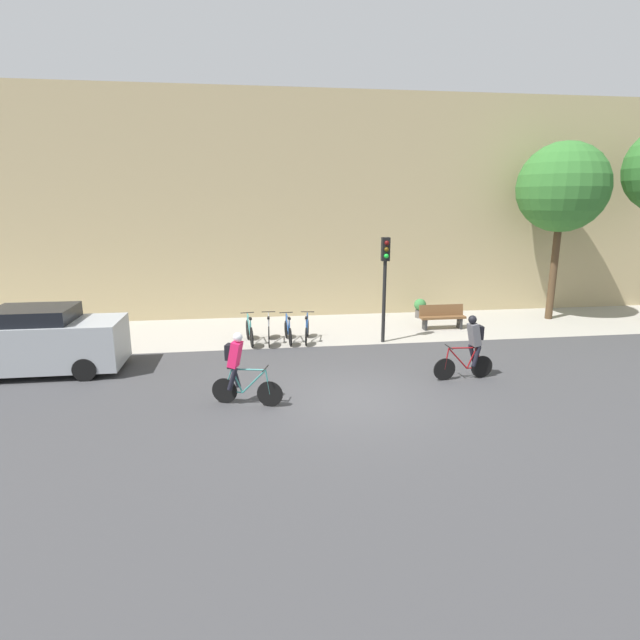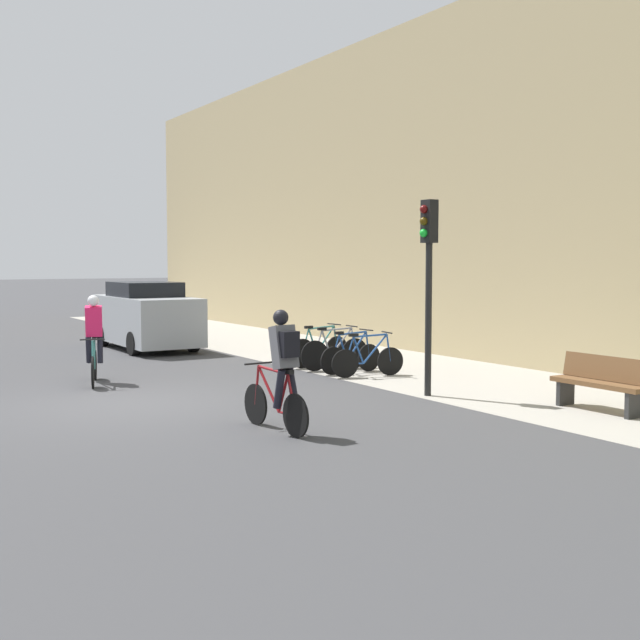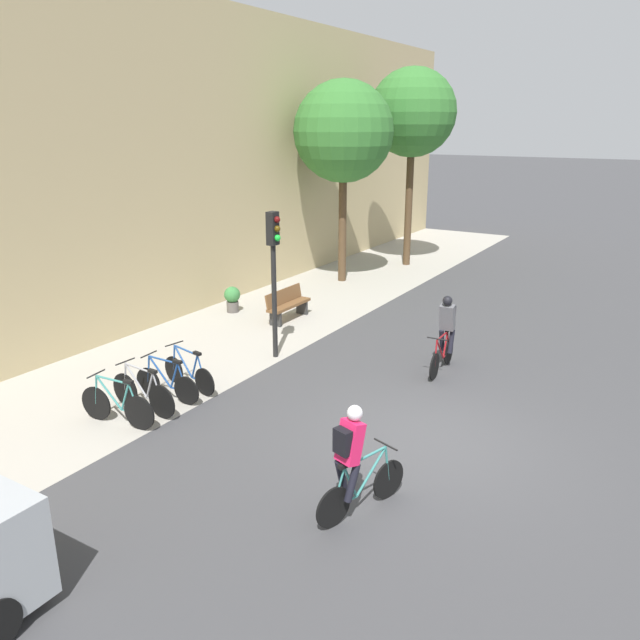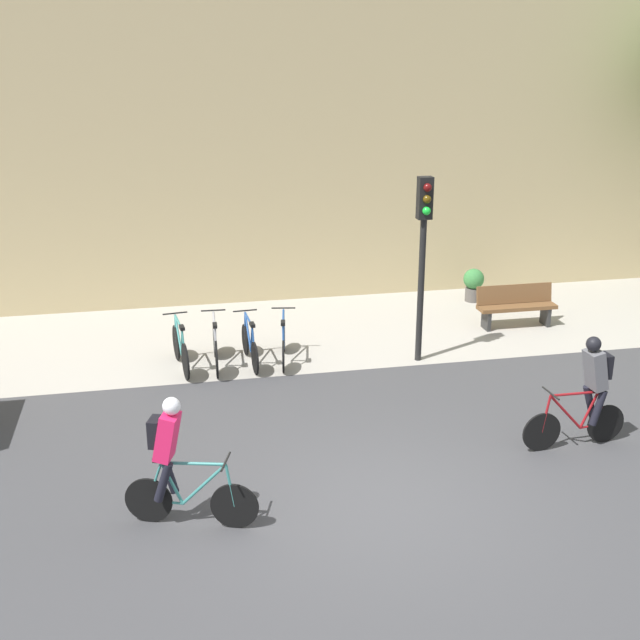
{
  "view_description": "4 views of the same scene",
  "coord_description": "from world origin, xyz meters",
  "px_view_note": "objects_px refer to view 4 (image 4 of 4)",
  "views": [
    {
      "loc": [
        -2.28,
        -11.01,
        4.7
      ],
      "look_at": [
        -0.31,
        3.29,
        1.19
      ],
      "focal_mm": 28.0,
      "sensor_mm": 36.0,
      "label": 1
    },
    {
      "loc": [
        13.2,
        -4.37,
        2.41
      ],
      "look_at": [
        1.34,
        2.92,
        1.4
      ],
      "focal_mm": 45.0,
      "sensor_mm": 36.0,
      "label": 2
    },
    {
      "loc": [
        -9.49,
        -3.52,
        5.42
      ],
      "look_at": [
        1.05,
        2.9,
        1.51
      ],
      "focal_mm": 35.0,
      "sensor_mm": 36.0,
      "label": 3
    },
    {
      "loc": [
        -2.62,
        -8.83,
        5.78
      ],
      "look_at": [
        -0.15,
        3.37,
        1.44
      ],
      "focal_mm": 45.0,
      "sensor_mm": 36.0,
      "label": 4
    }
  ],
  "objects_px": {
    "cyclist_pink": "(173,457)",
    "cyclist_grey": "(590,387)",
    "parked_bike_0": "(181,349)",
    "parked_bike_3": "(284,342)",
    "parked_bike_2": "(250,345)",
    "parked_bike_1": "(215,346)",
    "potted_plant": "(473,283)",
    "bench": "(516,305)",
    "traffic_light_pole": "(423,236)"
  },
  "relations": [
    {
      "from": "cyclist_pink",
      "to": "cyclist_grey",
      "type": "height_order",
      "value": "cyclist_pink"
    },
    {
      "from": "parked_bike_0",
      "to": "parked_bike_3",
      "type": "distance_m",
      "value": 1.93
    },
    {
      "from": "parked_bike_0",
      "to": "parked_bike_2",
      "type": "bearing_deg",
      "value": -0.04
    },
    {
      "from": "cyclist_grey",
      "to": "parked_bike_0",
      "type": "height_order",
      "value": "cyclist_grey"
    },
    {
      "from": "parked_bike_2",
      "to": "cyclist_grey",
      "type": "bearing_deg",
      "value": -42.72
    },
    {
      "from": "parked_bike_0",
      "to": "parked_bike_3",
      "type": "bearing_deg",
      "value": -0.05
    },
    {
      "from": "parked_bike_3",
      "to": "parked_bike_0",
      "type": "bearing_deg",
      "value": 179.95
    },
    {
      "from": "parked_bike_1",
      "to": "potted_plant",
      "type": "distance_m",
      "value": 6.82
    },
    {
      "from": "parked_bike_3",
      "to": "bench",
      "type": "relative_size",
      "value": 0.96
    },
    {
      "from": "cyclist_grey",
      "to": "traffic_light_pole",
      "type": "xyz_separation_m",
      "value": [
        -1.39,
        3.75,
        1.49
      ]
    },
    {
      "from": "cyclist_pink",
      "to": "potted_plant",
      "type": "xyz_separation_m",
      "value": [
        7.1,
        7.93,
        -0.51
      ]
    },
    {
      "from": "cyclist_grey",
      "to": "traffic_light_pole",
      "type": "height_order",
      "value": "traffic_light_pole"
    },
    {
      "from": "cyclist_pink",
      "to": "parked_bike_1",
      "type": "distance_m",
      "value": 5.23
    },
    {
      "from": "cyclist_grey",
      "to": "parked_bike_3",
      "type": "height_order",
      "value": "cyclist_grey"
    },
    {
      "from": "cyclist_pink",
      "to": "parked_bike_3",
      "type": "distance_m",
      "value": 5.59
    },
    {
      "from": "parked_bike_3",
      "to": "traffic_light_pole",
      "type": "distance_m",
      "value": 3.29
    },
    {
      "from": "parked_bike_1",
      "to": "bench",
      "type": "distance_m",
      "value": 6.51
    },
    {
      "from": "cyclist_grey",
      "to": "bench",
      "type": "distance_m",
      "value": 5.35
    },
    {
      "from": "parked_bike_0",
      "to": "bench",
      "type": "height_order",
      "value": "parked_bike_0"
    },
    {
      "from": "cyclist_grey",
      "to": "parked_bike_2",
      "type": "xyz_separation_m",
      "value": [
        -4.56,
        4.21,
        -0.57
      ]
    },
    {
      "from": "potted_plant",
      "to": "parked_bike_3",
      "type": "bearing_deg",
      "value": -150.29
    },
    {
      "from": "cyclist_pink",
      "to": "bench",
      "type": "height_order",
      "value": "cyclist_pink"
    },
    {
      "from": "potted_plant",
      "to": "parked_bike_1",
      "type": "bearing_deg",
      "value": -155.67
    },
    {
      "from": "parked_bike_2",
      "to": "traffic_light_pole",
      "type": "bearing_deg",
      "value": -8.33
    },
    {
      "from": "traffic_light_pole",
      "to": "potted_plant",
      "type": "height_order",
      "value": "traffic_light_pole"
    },
    {
      "from": "parked_bike_3",
      "to": "potted_plant",
      "type": "relative_size",
      "value": 2.09
    },
    {
      "from": "parked_bike_0",
      "to": "traffic_light_pole",
      "type": "height_order",
      "value": "traffic_light_pole"
    },
    {
      "from": "cyclist_pink",
      "to": "bench",
      "type": "relative_size",
      "value": 1.03
    },
    {
      "from": "cyclist_grey",
      "to": "parked_bike_2",
      "type": "relative_size",
      "value": 1.09
    },
    {
      "from": "parked_bike_0",
      "to": "parked_bike_3",
      "type": "relative_size",
      "value": 1.03
    },
    {
      "from": "parked_bike_1",
      "to": "traffic_light_pole",
      "type": "xyz_separation_m",
      "value": [
        3.82,
        -0.47,
        2.03
      ]
    },
    {
      "from": "parked_bike_1",
      "to": "parked_bike_3",
      "type": "xyz_separation_m",
      "value": [
        1.29,
        -0.0,
        -0.03
      ]
    },
    {
      "from": "parked_bike_3",
      "to": "bench",
      "type": "bearing_deg",
      "value": 10.7
    },
    {
      "from": "bench",
      "to": "parked_bike_1",
      "type": "bearing_deg",
      "value": -171.41
    },
    {
      "from": "cyclist_pink",
      "to": "parked_bike_0",
      "type": "distance_m",
      "value": 5.16
    },
    {
      "from": "bench",
      "to": "potted_plant",
      "type": "relative_size",
      "value": 2.17
    },
    {
      "from": "parked_bike_1",
      "to": "parked_bike_3",
      "type": "distance_m",
      "value": 1.29
    },
    {
      "from": "potted_plant",
      "to": "cyclist_pink",
      "type": "bearing_deg",
      "value": -131.85
    },
    {
      "from": "parked_bike_2",
      "to": "traffic_light_pole",
      "type": "distance_m",
      "value": 3.81
    },
    {
      "from": "parked_bike_0",
      "to": "traffic_light_pole",
      "type": "relative_size",
      "value": 0.48
    },
    {
      "from": "parked_bike_1",
      "to": "potted_plant",
      "type": "relative_size",
      "value": 2.21
    },
    {
      "from": "cyclist_pink",
      "to": "parked_bike_1",
      "type": "xyz_separation_m",
      "value": [
        0.89,
        5.12,
        -0.54
      ]
    },
    {
      "from": "cyclist_grey",
      "to": "potted_plant",
      "type": "bearing_deg",
      "value": 81.81
    },
    {
      "from": "parked_bike_3",
      "to": "traffic_light_pole",
      "type": "height_order",
      "value": "traffic_light_pole"
    },
    {
      "from": "parked_bike_0",
      "to": "parked_bike_3",
      "type": "height_order",
      "value": "parked_bike_0"
    },
    {
      "from": "parked_bike_2",
      "to": "traffic_light_pole",
      "type": "height_order",
      "value": "traffic_light_pole"
    },
    {
      "from": "parked_bike_0",
      "to": "cyclist_pink",
      "type": "bearing_deg",
      "value": -92.73
    },
    {
      "from": "cyclist_grey",
      "to": "cyclist_pink",
      "type": "bearing_deg",
      "value": -171.53
    },
    {
      "from": "parked_bike_3",
      "to": "parked_bike_2",
      "type": "bearing_deg",
      "value": 179.95
    },
    {
      "from": "traffic_light_pole",
      "to": "parked_bike_2",
      "type": "bearing_deg",
      "value": 171.67
    }
  ]
}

